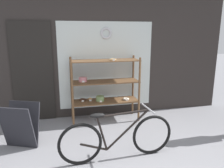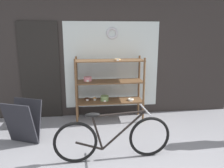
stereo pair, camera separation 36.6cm
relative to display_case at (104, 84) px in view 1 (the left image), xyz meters
name	(u,v)px [view 1 (the left image)]	position (x,y,z in m)	size (l,w,h in m)	color
storefront_facade	(95,29)	(-0.11, 0.37, 1.15)	(6.05, 0.13, 4.00)	#2D2826
display_case	(104,84)	(0.00, 0.00, 0.00)	(1.43, 0.48, 1.37)	brown
bicycle	(117,138)	(-0.08, -1.55, -0.45)	(1.75, 0.46, 0.77)	black
sandwich_board	(20,126)	(-1.55, -0.85, -0.42)	(0.65, 0.56, 0.74)	#232328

